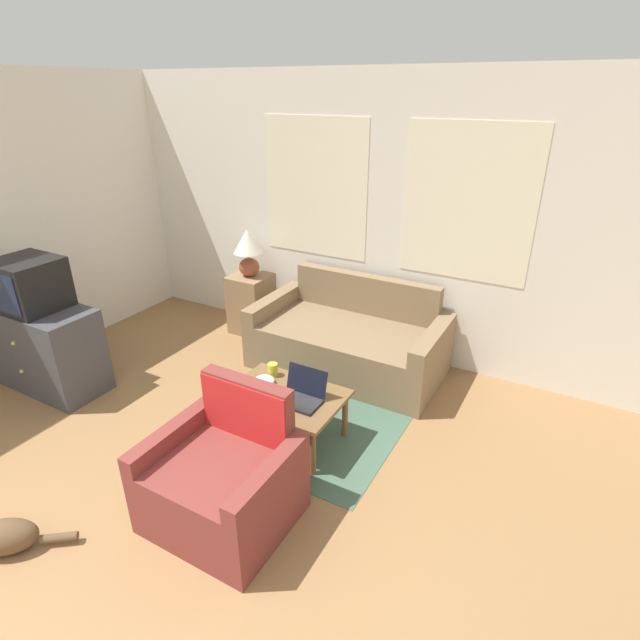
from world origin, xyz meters
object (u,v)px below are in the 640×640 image
Objects in this scene: coffee_table at (286,399)px; laptop at (301,394)px; armchair at (226,479)px; snack_bowl at (264,381)px; cup_navy at (273,370)px; television at (29,284)px; cat_black at (1,537)px; table_lamp at (248,249)px; couch at (350,341)px.

laptop is at bearing -1.78° from coffee_table.
armchair reaches higher than snack_bowl.
coffee_table is 8.04× the size of cup_navy.
cat_black is (1.36, -1.27, -0.86)m from television.
table_lamp reaches higher than snack_bowl.
cup_navy is at bearing 142.89° from coffee_table.
couch is 1.44m from table_lamp.
snack_bowl is at bearing 109.53° from armchair.
table_lamp is (0.90, 1.78, -0.04)m from television.
coffee_table is 5.25× the size of snack_bowl.
coffee_table is (0.07, -1.22, 0.09)m from couch.
armchair is 1.51× the size of cat_black.
snack_bowl is at bearing -84.82° from cup_navy.
cup_navy is (-0.36, 0.17, 0.00)m from laptop.
television is 0.60× the size of coffee_table.
television reaches higher than snack_bowl.
table_lamp is at bearing 63.16° from television.
coffee_table is 0.23m from snack_bowl.
television is 1.99m from table_lamp.
couch is at bearing 36.56° from television.
snack_bowl is (-0.30, 0.84, 0.15)m from armchair.
table_lamp is 2.09m from laptop.
coffee_table is at bearing 95.95° from armchair.
television reaches higher than armchair.
laptop is at bearing 86.00° from armchair.
cup_navy is at bearing -47.78° from table_lamp.
television reaches higher than laptop.
television is 3.15× the size of snack_bowl.
table_lamp is 1.72m from cup_navy.
television is at bearing -168.24° from snack_bowl.
coffee_table is at bearing -154.89° from cat_black.
table_lamp is 0.59× the size of coffee_table.
armchair is 2.46m from television.
cat_black is at bearing -81.35° from table_lamp.
armchair is at bearing -85.72° from couch.
couch is 10.92× the size of snack_bowl.
armchair reaches higher than couch.
table_lamp is (-1.27, 0.17, 0.67)m from couch.
laptop is at bearing 9.10° from television.
cat_black is (-0.80, -2.88, -0.16)m from couch.
television reaches higher than cat_black.
television is 4.83× the size of cup_navy.
armchair is 1.70× the size of table_lamp.
television is 0.91× the size of cat_black.
table_lamp is at bearing 132.22° from cup_navy.
television is 2.14m from snack_bowl.
cat_black is at bearing -42.98° from television.
table_lamp is 1.83m from snack_bowl.
armchair is at bearing -72.35° from cup_navy.
cat_black is at bearing -105.60° from couch.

